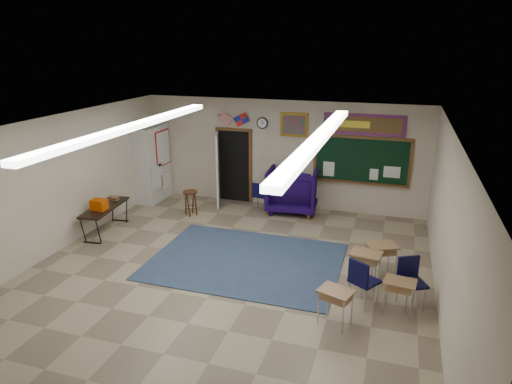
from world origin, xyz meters
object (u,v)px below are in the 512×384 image
(student_desk_front_left, at_px, (365,267))
(student_desk_front_right, at_px, (381,259))
(folding_table, at_px, (106,218))
(wooden_stool, at_px, (191,203))
(wingback_armchair, at_px, (293,189))

(student_desk_front_left, bearing_deg, student_desk_front_right, 68.50)
(student_desk_front_right, distance_m, folding_table, 6.59)
(student_desk_front_left, height_order, wooden_stool, student_desk_front_left)
(wingback_armchair, xyz_separation_m, student_desk_front_right, (2.54, -3.16, -0.23))
(student_desk_front_left, xyz_separation_m, student_desk_front_right, (0.27, 0.45, 0.00))
(student_desk_front_left, height_order, student_desk_front_right, student_desk_front_right)
(wingback_armchair, bearing_deg, wooden_stool, 20.19)
(wingback_armchair, relative_size, student_desk_front_left, 1.98)
(wingback_armchair, height_order, folding_table, wingback_armchair)
(wingback_armchair, height_order, wooden_stool, wingback_armchair)
(student_desk_front_right, bearing_deg, student_desk_front_left, -146.50)
(wooden_stool, bearing_deg, student_desk_front_left, -26.82)
(wingback_armchair, distance_m, wooden_stool, 2.82)
(student_desk_front_left, relative_size, wooden_stool, 1.01)
(student_desk_front_left, xyz_separation_m, wooden_stool, (-4.81, 2.43, -0.03))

